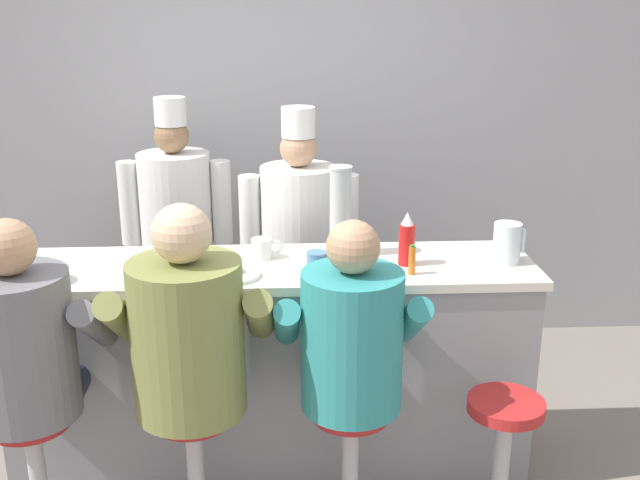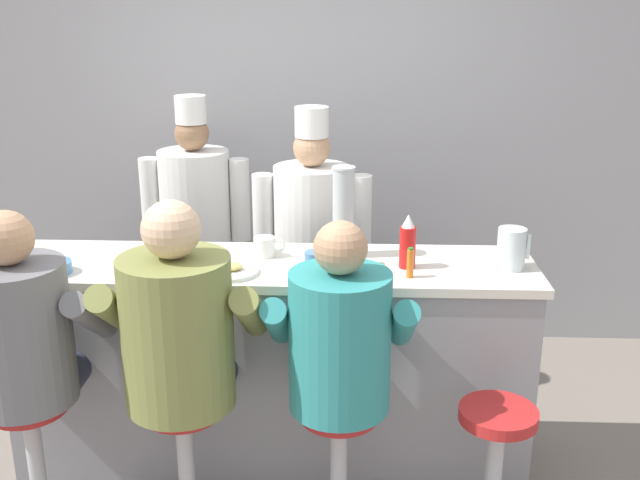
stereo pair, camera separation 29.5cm
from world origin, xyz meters
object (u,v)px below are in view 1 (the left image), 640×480
Objects in this scene: diner_seated_teal at (351,347)px; cereal_bowl at (46,276)px; ketchup_bottle_red at (407,240)px; napkin_dispenser_chrome at (352,252)px; coffee_mug_blue at (318,263)px; hot_sauce_bottle_orange at (412,260)px; diner_seated_olive at (189,342)px; coffee_mug_white at (263,248)px; cook_in_whites_near at (177,226)px; cup_stack_steel at (340,211)px; breakfast_plate at (232,273)px; empty_stool_round at (503,445)px; diner_seated_grey at (25,351)px; water_pitcher_clear at (507,243)px; cook_in_whites_far at (299,243)px; mustard_bottle_yellow at (346,253)px.

cereal_bowl is at bearing 165.46° from diner_seated_teal.
ketchup_bottle_red is 2.15× the size of napkin_dispenser_chrome.
hot_sauce_bottle_orange is at bearing -4.72° from coffee_mug_blue.
diner_seated_olive reaches higher than ketchup_bottle_red.
napkin_dispenser_chrome is (1.30, 0.16, 0.03)m from cereal_bowl.
cook_in_whites_near is (-0.53, 0.98, -0.18)m from coffee_mug_white.
cup_stack_steel is (-0.28, 0.15, 0.10)m from ketchup_bottle_red.
cereal_bowl is at bearing -177.98° from breakfast_plate.
empty_stool_round is at bearing -10.79° from cereal_bowl.
diner_seated_teal is at bearing 176.90° from empty_stool_round.
ketchup_bottle_red is 0.14m from hot_sauce_bottle_orange.
cup_stack_steel is at bearing 4.61° from coffee_mug_white.
napkin_dispenser_chrome is 1.43m from cook_in_whites_near.
breakfast_plate is at bearing -71.89° from cook_in_whites_near.
coffee_mug_white is at bearing 60.74° from breakfast_plate.
diner_seated_grey reaches higher than coffee_mug_white.
breakfast_plate is 1.34m from empty_stool_round.
cup_stack_steel is 0.72m from diner_seated_teal.
water_pitcher_clear is 0.29× the size of empty_stool_round.
diner_seated_olive is 1.35m from empty_stool_round.
diner_seated_grey is (-1.27, -0.61, -0.37)m from cup_stack_steel.
cook_in_whites_far is (0.18, 0.62, -0.18)m from coffee_mug_white.
coffee_mug_white is 0.41m from napkin_dispenser_chrome.
diner_seated_teal reaches higher than mustard_bottle_yellow.
empty_stool_round is (1.89, -0.04, -0.46)m from diner_seated_grey.
cereal_bowl is 1.41m from cook_in_whites_far.
cook_in_whites_near is at bearing 136.79° from ketchup_bottle_red.
diner_seated_grey reaches higher than cereal_bowl.
diner_seated_olive is (-0.52, -0.37, -0.19)m from coffee_mug_blue.
cook_in_whites_near is (-1.62, 1.09, -0.22)m from water_pitcher_clear.
hot_sauce_bottle_orange is 0.91× the size of coffee_mug_white.
diner_seated_grey reaches higher than empty_stool_round.
diner_seated_grey is 1.61m from cook_in_whites_near.
empty_stool_round is at bearing -57.11° from cook_in_whites_far.
diner_seated_olive reaches higher than breakfast_plate.
hot_sauce_bottle_orange reaches higher than coffee_mug_blue.
diner_seated_olive is at bearing -161.28° from water_pitcher_clear.
cook_in_whites_near is (-0.77, 1.19, -0.18)m from coffee_mug_blue.
diner_seated_grey is at bearing -154.21° from cup_stack_steel.
ketchup_bottle_red is at bearing -58.19° from cook_in_whites_far.
hot_sauce_bottle_orange is 0.40m from coffee_mug_blue.
breakfast_plate is at bearing -119.26° from coffee_mug_white.
water_pitcher_clear is 1.10m from coffee_mug_white.
napkin_dispenser_chrome is (0.04, -0.13, -0.15)m from cup_stack_steel.
coffee_mug_white is at bearing 138.88° from coffee_mug_blue.
ketchup_bottle_red is 1.44× the size of cereal_bowl.
diner_seated_olive is (-0.64, -0.34, -0.24)m from mustard_bottle_yellow.
cook_in_whites_far reaches higher than diner_seated_teal.
cereal_bowl is 0.12× the size of diner_seated_olive.
diner_seated_olive reaches higher than coffee_mug_blue.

